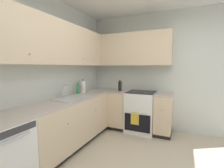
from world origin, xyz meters
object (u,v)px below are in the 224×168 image
(oven_range, at_px, (141,111))
(paper_towel_roll, at_px, (83,87))
(soap_bottle, at_px, (78,89))
(oil_bottle, at_px, (120,86))

(oven_range, bearing_deg, paper_towel_roll, 116.88)
(oven_range, distance_m, soap_bottle, 1.49)
(oven_range, distance_m, oil_bottle, 0.75)
(oven_range, bearing_deg, oil_bottle, 92.08)
(paper_towel_roll, height_order, oil_bottle, paper_towel_roll)
(paper_towel_roll, bearing_deg, oil_bottle, -48.81)
(paper_towel_roll, bearing_deg, soap_bottle, 173.02)
(soap_bottle, distance_m, paper_towel_roll, 0.17)
(oven_range, relative_size, oil_bottle, 4.19)
(oven_range, distance_m, paper_towel_roll, 1.41)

